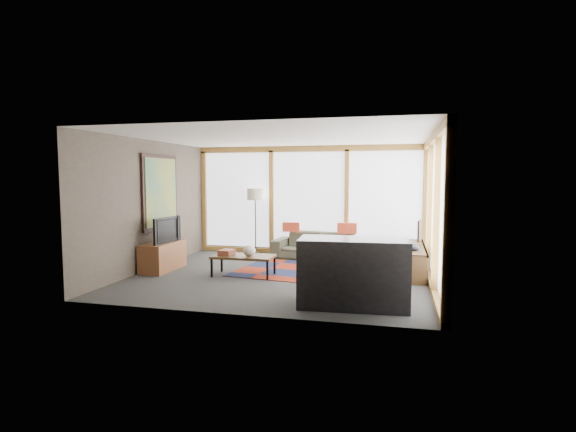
% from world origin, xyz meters
% --- Properties ---
extents(ground, '(5.50, 5.50, 0.00)m').
position_xyz_m(ground, '(0.00, 0.00, 0.00)').
color(ground, '#2E2E2C').
rests_on(ground, ground).
extents(room_envelope, '(5.52, 5.02, 2.62)m').
position_xyz_m(room_envelope, '(0.49, 0.56, 1.54)').
color(room_envelope, '#42382F').
rests_on(room_envelope, ground).
extents(rug, '(3.22, 2.29, 0.01)m').
position_xyz_m(rug, '(0.52, 0.42, 0.01)').
color(rug, maroon).
rests_on(rug, ground).
extents(sofa, '(2.12, 1.05, 0.60)m').
position_xyz_m(sofa, '(0.33, 1.93, 0.30)').
color(sofa, '#3B3E2F').
rests_on(sofa, ground).
extents(pillow_left, '(0.40, 0.15, 0.22)m').
position_xyz_m(pillow_left, '(-0.31, 1.97, 0.70)').
color(pillow_left, '#B93C22').
rests_on(pillow_left, sofa).
extents(pillow_right, '(0.45, 0.18, 0.24)m').
position_xyz_m(pillow_right, '(0.99, 1.91, 0.72)').
color(pillow_right, '#B93C22').
rests_on(pillow_right, sofa).
extents(floor_lamp, '(0.40, 0.40, 1.59)m').
position_xyz_m(floor_lamp, '(-1.25, 2.17, 0.80)').
color(floor_lamp, black).
rests_on(floor_lamp, ground).
extents(coffee_table, '(1.17, 0.59, 0.39)m').
position_xyz_m(coffee_table, '(-0.72, -0.19, 0.19)').
color(coffee_table, '#331E0E').
rests_on(coffee_table, ground).
extents(book_stack, '(0.27, 0.32, 0.10)m').
position_xyz_m(book_stack, '(-1.05, -0.22, 0.44)').
color(book_stack, brown).
rests_on(book_stack, coffee_table).
extents(vase, '(0.29, 0.29, 0.21)m').
position_xyz_m(vase, '(-0.59, -0.24, 0.49)').
color(vase, beige).
rests_on(vase, coffee_table).
extents(bookshelf, '(0.38, 2.10, 0.53)m').
position_xyz_m(bookshelf, '(2.43, 0.84, 0.26)').
color(bookshelf, '#331E0E').
rests_on(bookshelf, ground).
extents(bowl_a, '(0.20, 0.20, 0.09)m').
position_xyz_m(bowl_a, '(2.40, 0.30, 0.57)').
color(bowl_a, black).
rests_on(bowl_a, bookshelf).
extents(bowl_b, '(0.18, 0.18, 0.08)m').
position_xyz_m(bowl_b, '(2.41, 0.61, 0.56)').
color(bowl_b, black).
rests_on(bowl_b, bookshelf).
extents(shelf_picture, '(0.11, 0.33, 0.43)m').
position_xyz_m(shelf_picture, '(2.54, 1.58, 0.74)').
color(shelf_picture, black).
rests_on(shelf_picture, bookshelf).
extents(tv_console, '(0.47, 1.12, 0.56)m').
position_xyz_m(tv_console, '(-2.47, -0.08, 0.28)').
color(tv_console, brown).
rests_on(tv_console, ground).
extents(television, '(0.19, 0.90, 0.51)m').
position_xyz_m(television, '(-2.42, -0.12, 0.82)').
color(television, black).
rests_on(television, tv_console).
extents(bar_counter, '(1.60, 0.83, 0.99)m').
position_xyz_m(bar_counter, '(1.49, -1.72, 0.49)').
color(bar_counter, black).
rests_on(bar_counter, ground).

